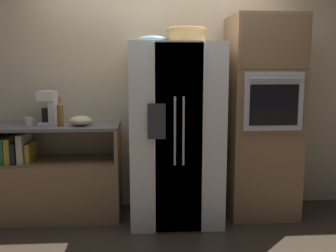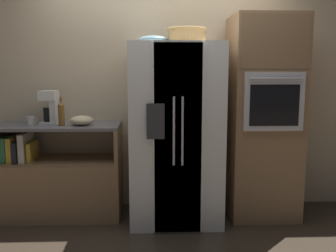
% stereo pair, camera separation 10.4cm
% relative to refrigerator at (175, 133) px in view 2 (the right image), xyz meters
% --- Properties ---
extents(ground_plane, '(20.00, 20.00, 0.00)m').
position_rel_refrigerator_xyz_m(ground_plane, '(-0.15, -0.05, -0.87)').
color(ground_plane, '#382D23').
extents(wall_back, '(12.00, 0.06, 2.80)m').
position_rel_refrigerator_xyz_m(wall_back, '(-0.15, 0.42, 0.53)').
color(wall_back, beige).
rests_on(wall_back, ground_plane).
extents(counter_left, '(1.27, 0.55, 0.95)m').
position_rel_refrigerator_xyz_m(counter_left, '(-1.21, 0.12, -0.51)').
color(counter_left, '#93704C').
rests_on(counter_left, ground_plane).
extents(refrigerator, '(0.88, 0.81, 1.74)m').
position_rel_refrigerator_xyz_m(refrigerator, '(0.00, 0.00, 0.00)').
color(refrigerator, white).
rests_on(refrigerator, ground_plane).
extents(wall_oven, '(0.68, 0.69, 2.01)m').
position_rel_refrigerator_xyz_m(wall_oven, '(0.89, 0.08, 0.14)').
color(wall_oven, '#93704C').
rests_on(wall_oven, ground_plane).
extents(wicker_basket, '(0.39, 0.39, 0.15)m').
position_rel_refrigerator_xyz_m(wicker_basket, '(0.11, 0.08, 0.95)').
color(wicker_basket, tan).
rests_on(wicker_basket, refrigerator).
extents(fruit_bowl, '(0.29, 0.29, 0.08)m').
position_rel_refrigerator_xyz_m(fruit_bowl, '(-0.21, 0.09, 0.91)').
color(fruit_bowl, '#668C99').
rests_on(fruit_bowl, refrigerator).
extents(bottle_tall, '(0.06, 0.06, 0.28)m').
position_rel_refrigerator_xyz_m(bottle_tall, '(-1.11, 0.03, 0.20)').
color(bottle_tall, brown).
rests_on(bottle_tall, counter_left).
extents(mug, '(0.11, 0.08, 0.08)m').
position_rel_refrigerator_xyz_m(mug, '(-1.44, 0.13, 0.12)').
color(mug, silver).
rests_on(mug, counter_left).
extents(mixing_bowl, '(0.23, 0.23, 0.10)m').
position_rel_refrigerator_xyz_m(mixing_bowl, '(-0.92, 0.06, 0.13)').
color(mixing_bowl, beige).
rests_on(mixing_bowl, counter_left).
extents(coffee_maker, '(0.16, 0.22, 0.34)m').
position_rel_refrigerator_xyz_m(coffee_maker, '(-1.25, 0.17, 0.27)').
color(coffee_maker, white).
rests_on(coffee_maker, counter_left).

